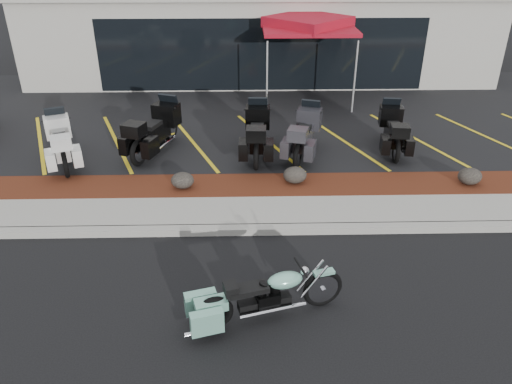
{
  "coord_description": "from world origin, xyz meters",
  "views": [
    {
      "loc": [
        -0.65,
        -7.96,
        5.75
      ],
      "look_at": [
        -0.44,
        1.2,
        0.81
      ],
      "focal_mm": 35.0,
      "sensor_mm": 36.0,
      "label": 1
    }
  ],
  "objects_px": {
    "traffic_cone": "(256,106)",
    "popup_canopy": "(308,24)",
    "touring_white": "(58,130)",
    "hero_cruiser": "(323,284)"
  },
  "relations": [
    {
      "from": "hero_cruiser",
      "to": "traffic_cone",
      "type": "distance_m",
      "value": 9.45
    },
    {
      "from": "touring_white",
      "to": "popup_canopy",
      "type": "bearing_deg",
      "value": -79.34
    },
    {
      "from": "traffic_cone",
      "to": "popup_canopy",
      "type": "distance_m",
      "value": 3.31
    },
    {
      "from": "traffic_cone",
      "to": "popup_canopy",
      "type": "xyz_separation_m",
      "value": [
        1.8,
        1.48,
        2.35
      ]
    },
    {
      "from": "hero_cruiser",
      "to": "touring_white",
      "type": "height_order",
      "value": "touring_white"
    },
    {
      "from": "traffic_cone",
      "to": "popup_canopy",
      "type": "height_order",
      "value": "popup_canopy"
    },
    {
      "from": "touring_white",
      "to": "popup_canopy",
      "type": "xyz_separation_m",
      "value": [
        7.25,
        4.62,
        1.95
      ]
    },
    {
      "from": "touring_white",
      "to": "popup_canopy",
      "type": "height_order",
      "value": "popup_canopy"
    },
    {
      "from": "hero_cruiser",
      "to": "touring_white",
      "type": "distance_m",
      "value": 8.93
    },
    {
      "from": "hero_cruiser",
      "to": "popup_canopy",
      "type": "relative_size",
      "value": 0.83
    }
  ]
}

